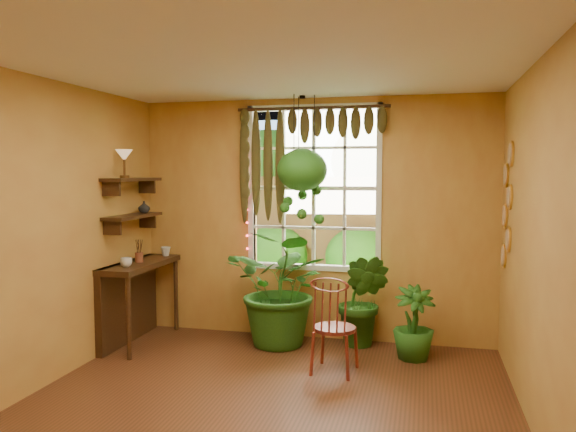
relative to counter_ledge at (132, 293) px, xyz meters
name	(u,v)px	position (x,y,z in m)	size (l,w,h in m)	color
floor	(255,422)	(1.91, -1.60, -0.55)	(4.50, 4.50, 0.00)	#5D2D1A
ceiling	(253,58)	(1.91, -1.60, 2.15)	(4.50, 4.50, 0.00)	white
wall_back	(313,219)	(1.91, 0.65, 0.80)	(4.00, 4.00, 0.00)	gold
wall_left	(21,237)	(-0.09, -1.60, 0.80)	(4.50, 4.50, 0.00)	gold
wall_right	(547,254)	(3.91, -1.60, 0.80)	(4.50, 4.50, 0.00)	gold
window	(314,188)	(1.91, 0.68, 1.15)	(1.52, 0.10, 1.86)	silver
valance_vine	(304,136)	(1.82, 0.56, 1.73)	(1.70, 0.12, 1.10)	#3D2410
string_lights	(247,184)	(1.15, 0.59, 1.20)	(0.03, 0.03, 1.54)	#FF2633
wall_plates	(506,207)	(3.89, 0.19, 1.00)	(0.04, 0.32, 1.10)	#FFEFD0
counter_ledge	(132,293)	(0.00, 0.00, 0.00)	(0.40, 1.20, 0.90)	#3D2410
shelf_lower	(133,216)	(0.03, 0.00, 0.85)	(0.25, 0.90, 0.04)	#3D2410
shelf_upper	(132,180)	(0.03, 0.00, 1.25)	(0.25, 0.90, 0.04)	#3D2410
backyard	(372,203)	(2.15, 5.27, 0.73)	(14.00, 10.00, 12.00)	#1D5718
windsor_chair	(334,341)	(2.32, -0.43, -0.24)	(0.44, 0.47, 1.06)	maroon
potted_plant_left	(283,288)	(1.66, 0.26, 0.08)	(1.14, 0.99, 1.27)	#194C14
potted_plant_mid	(363,300)	(2.50, 0.44, -0.05)	(0.56, 0.45, 1.01)	#194C14
potted_plant_right	(414,323)	(3.04, 0.15, -0.18)	(0.41, 0.41, 0.74)	#194C14
hanging_basket	(302,174)	(1.83, 0.41, 1.31)	(0.54, 0.54, 1.40)	black
cup_a	(126,262)	(0.13, -0.33, 0.40)	(0.12, 0.12, 0.10)	silver
cup_b	(166,251)	(0.19, 0.46, 0.40)	(0.11, 0.11, 0.11)	beige
brush_jar	(139,251)	(0.11, -0.02, 0.47)	(0.09, 0.09, 0.32)	brown
shelf_vase	(144,207)	(0.04, 0.24, 0.93)	(0.13, 0.13, 0.13)	#B2AD99
tiffany_lamp	(124,157)	(0.05, -0.18, 1.49)	(0.18, 0.18, 0.30)	#583719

